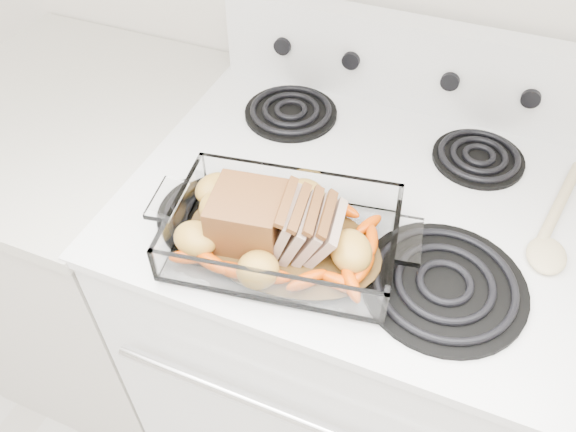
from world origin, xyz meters
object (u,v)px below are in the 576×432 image
at_px(electric_range, 339,326).
at_px(pork_roast, 266,218).
at_px(baking_dish, 283,237).
at_px(counter_left, 106,250).

relative_size(electric_range, pork_roast, 5.50).
xyz_separation_m(electric_range, pork_roast, (-0.09, -0.18, 0.51)).
bearing_deg(electric_range, pork_roast, -117.21).
relative_size(baking_dish, pork_roast, 1.71).
bearing_deg(counter_left, baking_dish, -16.79).
bearing_deg(electric_range, baking_dish, -109.57).
height_order(baking_dish, pork_roast, pork_roast).
bearing_deg(pork_roast, baking_dish, 8.66).
bearing_deg(pork_roast, counter_left, 171.07).
height_order(counter_left, pork_roast, pork_roast).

